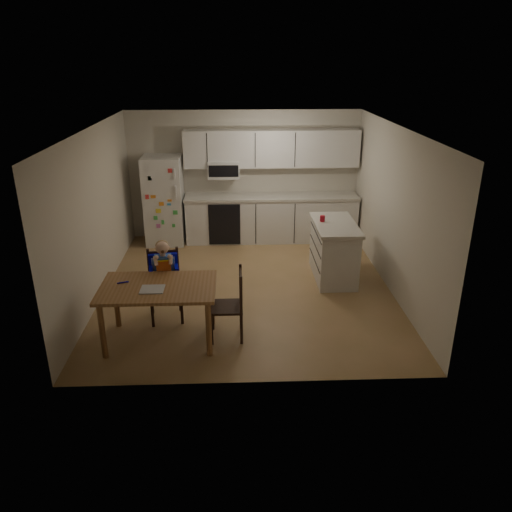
{
  "coord_description": "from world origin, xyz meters",
  "views": [
    {
      "loc": [
        -0.16,
        -7.22,
        3.47
      ],
      "look_at": [
        0.1,
        -0.93,
        0.92
      ],
      "focal_mm": 35.0,
      "sensor_mm": 36.0,
      "label": 1
    }
  ],
  "objects_px": {
    "red_cup": "(322,218)",
    "refrigerator": "(164,200)",
    "chair_side": "(234,300)",
    "dining_table": "(158,293)",
    "kitchen_island": "(334,250)",
    "chair_booster": "(164,271)"
  },
  "relations": [
    {
      "from": "kitchen_island",
      "to": "chair_side",
      "type": "xyz_separation_m",
      "value": [
        -1.64,
        -1.84,
        0.06
      ]
    },
    {
      "from": "dining_table",
      "to": "chair_side",
      "type": "relative_size",
      "value": 1.52
    },
    {
      "from": "chair_booster",
      "to": "chair_side",
      "type": "distance_m",
      "value": 1.12
    },
    {
      "from": "red_cup",
      "to": "chair_side",
      "type": "height_order",
      "value": "red_cup"
    },
    {
      "from": "red_cup",
      "to": "chair_booster",
      "type": "xyz_separation_m",
      "value": [
        -2.4,
        -1.38,
        -0.29
      ]
    },
    {
      "from": "chair_booster",
      "to": "chair_side",
      "type": "height_order",
      "value": "chair_booster"
    },
    {
      "from": "refrigerator",
      "to": "kitchen_island",
      "type": "distance_m",
      "value": 3.5
    },
    {
      "from": "red_cup",
      "to": "dining_table",
      "type": "relative_size",
      "value": 0.07
    },
    {
      "from": "refrigerator",
      "to": "chair_side",
      "type": "relative_size",
      "value": 1.79
    },
    {
      "from": "kitchen_island",
      "to": "red_cup",
      "type": "distance_m",
      "value": 0.56
    },
    {
      "from": "kitchen_island",
      "to": "chair_booster",
      "type": "height_order",
      "value": "chair_booster"
    },
    {
      "from": "dining_table",
      "to": "kitchen_island",
      "type": "bearing_deg",
      "value": 36.06
    },
    {
      "from": "dining_table",
      "to": "chair_booster",
      "type": "bearing_deg",
      "value": 90.75
    },
    {
      "from": "red_cup",
      "to": "dining_table",
      "type": "bearing_deg",
      "value": -140.2
    },
    {
      "from": "refrigerator",
      "to": "kitchen_island",
      "type": "height_order",
      "value": "refrigerator"
    },
    {
      "from": "dining_table",
      "to": "refrigerator",
      "type": "bearing_deg",
      "value": 96.08
    },
    {
      "from": "red_cup",
      "to": "chair_side",
      "type": "relative_size",
      "value": 0.11
    },
    {
      "from": "red_cup",
      "to": "refrigerator",
      "type": "bearing_deg",
      "value": 148.76
    },
    {
      "from": "dining_table",
      "to": "chair_booster",
      "type": "distance_m",
      "value": 0.62
    },
    {
      "from": "kitchen_island",
      "to": "red_cup",
      "type": "xyz_separation_m",
      "value": [
        -0.2,
        0.11,
        0.52
      ]
    },
    {
      "from": "dining_table",
      "to": "chair_side",
      "type": "bearing_deg",
      "value": 3.07
    },
    {
      "from": "refrigerator",
      "to": "red_cup",
      "type": "distance_m",
      "value": 3.26
    }
  ]
}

